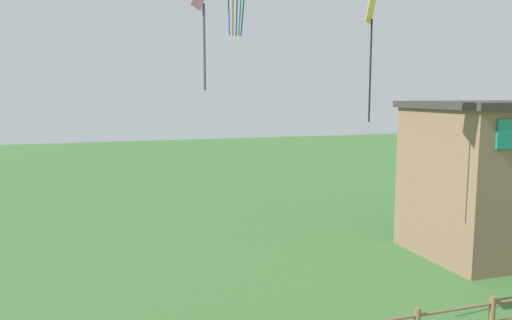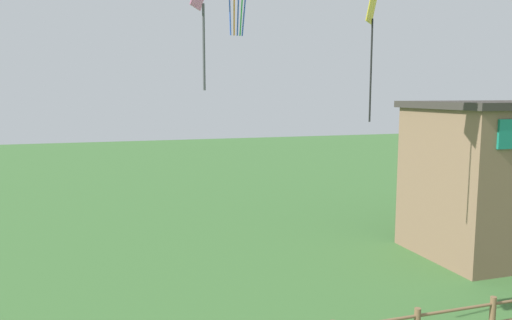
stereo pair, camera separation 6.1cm
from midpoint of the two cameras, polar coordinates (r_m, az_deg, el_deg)
The scene contains 1 object.
kite_yellow_diamond at distance 14.07m, azimuth 13.29°, elevation 15.13°, with size 0.68×0.74×3.71m.
Camera 2 is at (-3.39, -2.37, 5.74)m, focal length 35.00 mm.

